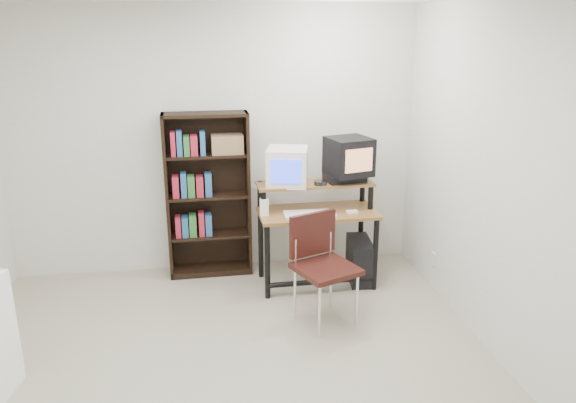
{
  "coord_description": "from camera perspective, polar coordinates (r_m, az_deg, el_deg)",
  "views": [
    {
      "loc": [
        -0.12,
        -3.45,
        2.4
      ],
      "look_at": [
        0.6,
        1.1,
        0.95
      ],
      "focal_mm": 35.0,
      "sensor_mm": 36.0,
      "label": 1
    }
  ],
  "objects": [
    {
      "name": "front_wall",
      "position": [
        1.82,
        -3.68,
        -19.55
      ],
      "size": [
        4.0,
        0.01,
        2.6
      ],
      "primitive_type": "cube",
      "color": "silver",
      "rests_on": "floor"
    },
    {
      "name": "crt_monitor",
      "position": [
        5.21,
        -0.09,
        3.56
      ],
      "size": [
        0.44,
        0.44,
        0.35
      ],
      "rotation": [
        0.0,
        0.0,
        -0.22
      ],
      "color": "white",
      "rests_on": "computer_desk"
    },
    {
      "name": "desk_speaker",
      "position": [
        5.12,
        -2.43,
        -0.63
      ],
      "size": [
        0.09,
        0.08,
        0.17
      ],
      "primitive_type": "cube",
      "rotation": [
        0.0,
        0.0,
        -0.11
      ],
      "color": "white",
      "rests_on": "computer_desk"
    },
    {
      "name": "vcr",
      "position": [
        5.36,
        5.76,
        2.39
      ],
      "size": [
        0.39,
        0.31,
        0.08
      ],
      "primitive_type": "cube",
      "rotation": [
        0.0,
        0.0,
        0.13
      ],
      "color": "black",
      "rests_on": "computer_desk"
    },
    {
      "name": "mouse",
      "position": [
        5.22,
        6.54,
        -1.1
      ],
      "size": [
        0.11,
        0.07,
        0.03
      ],
      "primitive_type": "cube",
      "rotation": [
        0.0,
        0.0,
        0.09
      ],
      "color": "white",
      "rests_on": "mousepad"
    },
    {
      "name": "bookshelf",
      "position": [
        5.53,
        -8.13,
        0.92
      ],
      "size": [
        0.81,
        0.28,
        1.62
      ],
      "rotation": [
        0.0,
        0.0,
        0.02
      ],
      "color": "black",
      "rests_on": "floor"
    },
    {
      "name": "pc_tower",
      "position": [
        5.54,
        7.25,
        -5.93
      ],
      "size": [
        0.24,
        0.47,
        0.42
      ],
      "primitive_type": "cube",
      "rotation": [
        0.0,
        0.0,
        -0.1
      ],
      "color": "black",
      "rests_on": "floor"
    },
    {
      "name": "back_wall",
      "position": [
        5.56,
        -7.58,
        5.96
      ],
      "size": [
        4.0,
        0.01,
        2.6
      ],
      "primitive_type": "cube",
      "color": "silver",
      "rests_on": "floor"
    },
    {
      "name": "crt_tv",
      "position": [
        5.28,
        6.2,
        4.58
      ],
      "size": [
        0.45,
        0.45,
        0.35
      ],
      "rotation": [
        0.0,
        0.0,
        0.26
      ],
      "color": "black",
      "rests_on": "vcr"
    },
    {
      "name": "computer_desk",
      "position": [
        5.29,
        2.93,
        -1.52
      ],
      "size": [
        1.11,
        0.57,
        0.98
      ],
      "rotation": [
        0.0,
        0.0,
        0.02
      ],
      "color": "brown",
      "rests_on": "floor"
    },
    {
      "name": "keyboard",
      "position": [
        5.14,
        2.22,
        -1.35
      ],
      "size": [
        0.48,
        0.23,
        0.03
      ],
      "primitive_type": "cube",
      "rotation": [
        0.0,
        0.0,
        -0.04
      ],
      "color": "white",
      "rests_on": "computer_desk"
    },
    {
      "name": "school_chair",
      "position": [
        4.66,
        3.36,
        -5.65
      ],
      "size": [
        0.6,
        0.6,
        0.92
      ],
      "rotation": [
        0.0,
        0.0,
        0.39
      ],
      "color": "black",
      "rests_on": "floor"
    },
    {
      "name": "wall_outlet",
      "position": [
        5.48,
        14.52,
        -5.62
      ],
      "size": [
        0.02,
        0.08,
        0.12
      ],
      "primitive_type": "cube",
      "color": "beige",
      "rests_on": "right_wall"
    },
    {
      "name": "right_wall",
      "position": [
        4.19,
        21.78,
        1.05
      ],
      "size": [
        0.01,
        4.0,
        2.6
      ],
      "primitive_type": "cube",
      "color": "silver",
      "rests_on": "floor"
    },
    {
      "name": "mousepad",
      "position": [
        5.24,
        6.32,
        -1.26
      ],
      "size": [
        0.25,
        0.21,
        0.01
      ],
      "primitive_type": "cube",
      "rotation": [
        0.0,
        0.0,
        0.17
      ],
      "color": "black",
      "rests_on": "computer_desk"
    },
    {
      "name": "cd_spindle",
      "position": [
        5.21,
        3.32,
        1.85
      ],
      "size": [
        0.14,
        0.14,
        0.05
      ],
      "primitive_type": "cylinder",
      "rotation": [
        0.0,
        0.0,
        -0.16
      ],
      "color": "#26262B",
      "rests_on": "computer_desk"
    },
    {
      "name": "floor",
      "position": [
        4.21,
        -6.01,
        -17.44
      ],
      "size": [
        4.0,
        4.0,
        0.01
      ],
      "primitive_type": "cube",
      "color": "#AEA790",
      "rests_on": "ground"
    }
  ]
}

